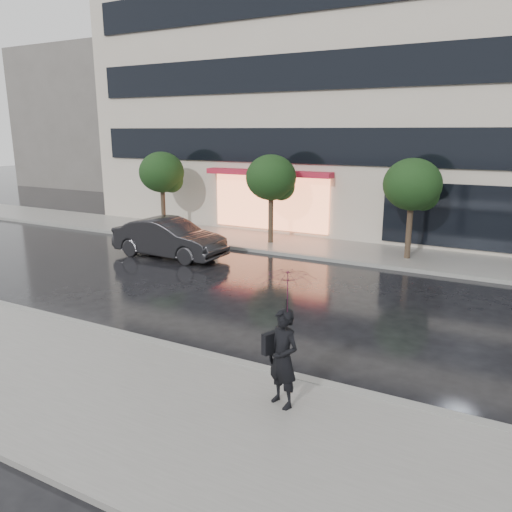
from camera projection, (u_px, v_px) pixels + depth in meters
The scene contains 12 objects.
ground at pixel (198, 336), 12.47m from camera, with size 120.00×120.00×0.00m, color black.
sidewalk_near at pixel (102, 391), 9.68m from camera, with size 60.00×4.50×0.12m, color slate.
sidewalk_far at pixel (336, 250), 21.20m from camera, with size 60.00×3.50×0.12m, color slate.
curb_near at pixel (173, 348), 11.60m from camera, with size 60.00×0.25×0.14m, color gray.
curb_far at pixel (321, 258), 19.71m from camera, with size 60.00×0.25×0.14m, color gray.
office_building at pixel (394, 50), 25.61m from camera, with size 30.00×12.76×18.00m.
bg_building_left at pixel (107, 119), 46.08m from camera, with size 14.00×10.00×12.00m, color #59544F.
tree_far_west at pixel (163, 174), 24.43m from camera, with size 2.20×2.20×3.99m.
tree_mid_west at pixel (273, 179), 21.67m from camera, with size 2.20×2.20×3.99m.
tree_mid_east at pixel (414, 186), 18.91m from camera, with size 2.20×2.20×3.99m.
parked_car at pixel (169, 238), 20.03m from camera, with size 1.66×4.75×1.56m, color black.
pedestrian_with_umbrella at pixel (285, 319), 8.67m from camera, with size 1.32×1.33×2.58m.
Camera 1 is at (6.78, -9.52, 4.98)m, focal length 35.00 mm.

